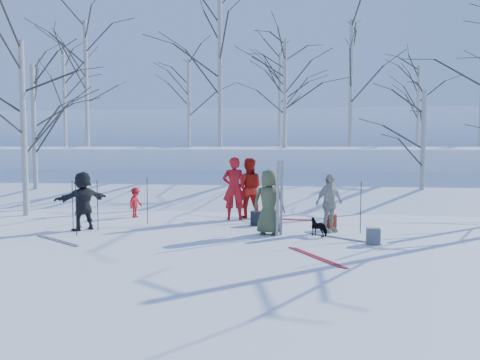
# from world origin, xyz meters

# --- Properties ---
(ground) EXTENTS (120.00, 120.00, 0.00)m
(ground) POSITION_xyz_m (0.00, 0.00, 0.00)
(ground) COLOR white
(ground) RESTS_ON ground
(snow_ramp) EXTENTS (70.00, 9.49, 4.12)m
(snow_ramp) POSITION_xyz_m (0.00, 7.00, 0.15)
(snow_ramp) COLOR white
(snow_ramp) RESTS_ON ground
(snow_plateau) EXTENTS (70.00, 18.00, 2.20)m
(snow_plateau) POSITION_xyz_m (0.00, 17.00, 1.00)
(snow_plateau) COLOR white
(snow_plateau) RESTS_ON ground
(far_hill) EXTENTS (90.00, 30.00, 6.00)m
(far_hill) POSITION_xyz_m (0.00, 38.00, 2.00)
(far_hill) COLOR white
(far_hill) RESTS_ON ground
(skier_olive_center) EXTENTS (0.83, 0.55, 1.67)m
(skier_olive_center) POSITION_xyz_m (0.90, 0.33, 0.83)
(skier_olive_center) COLOR #464C2E
(skier_olive_center) RESTS_ON ground
(skier_red_north) EXTENTS (0.77, 0.58, 1.92)m
(skier_red_north) POSITION_xyz_m (-0.33, 2.60, 0.96)
(skier_red_north) COLOR #B31016
(skier_red_north) RESTS_ON ground
(skier_redor_behind) EXTENTS (0.93, 0.74, 1.88)m
(skier_redor_behind) POSITION_xyz_m (0.07, 3.00, 0.94)
(skier_redor_behind) COLOR red
(skier_redor_behind) RESTS_ON ground
(skier_red_seated) EXTENTS (0.48, 0.68, 0.95)m
(skier_red_seated) POSITION_xyz_m (-3.47, 2.62, 0.47)
(skier_red_seated) COLOR #B31016
(skier_red_seated) RESTS_ON ground
(skier_cream_east) EXTENTS (0.92, 0.88, 1.54)m
(skier_cream_east) POSITION_xyz_m (2.44, 0.86, 0.77)
(skier_cream_east) COLOR beige
(skier_cream_east) RESTS_ON ground
(skier_grey_west) EXTENTS (1.28, 1.43, 1.58)m
(skier_grey_west) POSITION_xyz_m (-4.10, 0.33, 0.79)
(skier_grey_west) COLOR black
(skier_grey_west) RESTS_ON ground
(dog) EXTENTS (0.59, 0.54, 0.46)m
(dog) POSITION_xyz_m (2.16, 0.25, 0.23)
(dog) COLOR black
(dog) RESTS_ON ground
(upright_ski_left) EXTENTS (0.11, 0.17, 1.90)m
(upright_ski_left) POSITION_xyz_m (1.13, 0.05, 0.95)
(upright_ski_left) COLOR silver
(upright_ski_left) RESTS_ON ground
(upright_ski_right) EXTENTS (0.10, 0.23, 1.89)m
(upright_ski_right) POSITION_xyz_m (1.22, 0.16, 0.95)
(upright_ski_right) COLOR silver
(upright_ski_right) RESTS_ON ground
(ski_pair_a) EXTENTS (1.96, 2.09, 0.02)m
(ski_pair_a) POSITION_xyz_m (-4.05, -1.13, 0.01)
(ski_pair_a) COLOR silver
(ski_pair_a) RESTS_ON ground
(ski_pair_b) EXTENTS (1.89, 2.08, 0.02)m
(ski_pair_b) POSITION_xyz_m (2.01, -2.00, 0.01)
(ski_pair_b) COLOR #B31925
(ski_pair_b) RESTS_ON ground
(ski_pair_c) EXTENTS (2.02, 2.09, 0.02)m
(ski_pair_c) POSITION_xyz_m (2.74, -0.03, 0.01)
(ski_pair_c) COLOR silver
(ski_pair_c) RESTS_ON ground
(ski_pair_d) EXTENTS (0.64, 1.95, 0.02)m
(ski_pair_d) POSITION_xyz_m (1.17, 2.80, 0.01)
(ski_pair_d) COLOR #B31925
(ski_pair_d) RESTS_ON ground
(ski_pole_a) EXTENTS (0.02, 0.02, 1.34)m
(ski_pole_a) POSITION_xyz_m (0.65, 2.41, 0.67)
(ski_pole_a) COLOR black
(ski_pole_a) RESTS_ON ground
(ski_pole_b) EXTENTS (0.02, 0.02, 1.34)m
(ski_pole_b) POSITION_xyz_m (-3.67, 0.30, 0.67)
(ski_pole_b) COLOR black
(ski_pole_b) RESTS_ON ground
(ski_pole_c) EXTENTS (0.02, 0.02, 1.34)m
(ski_pole_c) POSITION_xyz_m (-3.91, -0.44, 0.67)
(ski_pole_c) COLOR black
(ski_pole_c) RESTS_ON ground
(ski_pole_d) EXTENTS (0.02, 0.02, 1.34)m
(ski_pole_d) POSITION_xyz_m (3.23, 0.78, 0.67)
(ski_pole_d) COLOR black
(ski_pole_d) RESTS_ON ground
(ski_pole_e) EXTENTS (0.02, 0.02, 1.34)m
(ski_pole_e) POSITION_xyz_m (1.03, 2.74, 0.67)
(ski_pole_e) COLOR black
(ski_pole_e) RESTS_ON ground
(ski_pole_f) EXTENTS (0.02, 0.02, 1.34)m
(ski_pole_f) POSITION_xyz_m (-4.25, 0.05, 0.67)
(ski_pole_f) COLOR black
(ski_pole_f) RESTS_ON ground
(ski_pole_g) EXTENTS (0.02, 0.02, 1.34)m
(ski_pole_g) POSITION_xyz_m (-2.70, 1.47, 0.67)
(ski_pole_g) COLOR black
(ski_pole_g) RESTS_ON ground
(backpack_red) EXTENTS (0.32, 0.22, 0.42)m
(backpack_red) POSITION_xyz_m (2.50, 1.17, 0.21)
(backpack_red) COLOR #A53019
(backpack_red) RESTS_ON ground
(backpack_grey) EXTENTS (0.30, 0.20, 0.38)m
(backpack_grey) POSITION_xyz_m (3.35, -0.59, 0.19)
(backpack_grey) COLOR #525359
(backpack_grey) RESTS_ON ground
(backpack_dark) EXTENTS (0.34, 0.24, 0.40)m
(backpack_dark) POSITION_xyz_m (0.46, 1.64, 0.20)
(backpack_dark) COLOR black
(backpack_dark) RESTS_ON ground
(birch_plateau_a) EXTENTS (4.65, 4.65, 5.78)m
(birch_plateau_a) POSITION_xyz_m (3.94, 10.77, 5.09)
(birch_plateau_a) COLOR silver
(birch_plateau_a) RESTS_ON snow_plateau
(birch_plateau_b) EXTENTS (4.18, 4.18, 5.12)m
(birch_plateau_b) POSITION_xyz_m (0.90, 11.25, 4.76)
(birch_plateau_b) COLOR silver
(birch_plateau_b) RESTS_ON snow_plateau
(birch_plateau_c) EXTENTS (3.43, 3.43, 4.05)m
(birch_plateau_c) POSITION_xyz_m (7.53, 13.26, 4.22)
(birch_plateau_c) COLOR silver
(birch_plateau_c) RESTS_ON snow_plateau
(birch_plateau_d) EXTENTS (3.81, 3.81, 4.59)m
(birch_plateau_d) POSITION_xyz_m (-4.22, 12.88, 4.50)
(birch_plateau_d) COLOR silver
(birch_plateau_d) RESTS_ON snow_plateau
(birch_plateau_e) EXTENTS (5.30, 5.30, 6.71)m
(birch_plateau_e) POSITION_xyz_m (-2.03, 9.92, 5.56)
(birch_plateau_e) COLOR silver
(birch_plateau_e) RESTS_ON snow_plateau
(birch_plateau_f) EXTENTS (4.34, 4.34, 5.34)m
(birch_plateau_f) POSITION_xyz_m (0.45, 15.83, 4.87)
(birch_plateau_f) COLOR silver
(birch_plateau_f) RESTS_ON snow_plateau
(birch_plateau_i) EXTENTS (5.12, 5.12, 6.46)m
(birch_plateau_i) POSITION_xyz_m (-9.36, 11.74, 5.43)
(birch_plateau_i) COLOR silver
(birch_plateau_i) RESTS_ON snow_plateau
(birch_plateau_j) EXTENTS (4.41, 4.41, 5.44)m
(birch_plateau_j) POSITION_xyz_m (-11.79, 14.03, 4.92)
(birch_plateau_j) COLOR silver
(birch_plateau_j) RESTS_ON snow_plateau
(birch_plateau_k) EXTENTS (4.17, 4.17, 5.09)m
(birch_plateau_k) POSITION_xyz_m (0.81, 15.23, 4.75)
(birch_plateau_k) COLOR silver
(birch_plateau_k) RESTS_ON snow_plateau
(birch_edge_a) EXTENTS (4.51, 4.51, 5.58)m
(birch_edge_a) POSITION_xyz_m (-7.14, 2.56, 2.79)
(birch_edge_a) COLOR silver
(birch_edge_a) RESTS_ON ground
(birch_edge_d) EXTENTS (4.40, 4.40, 5.43)m
(birch_edge_d) POSITION_xyz_m (-8.82, 5.92, 2.71)
(birch_edge_d) COLOR silver
(birch_edge_d) RESTS_ON ground
(birch_edge_e) EXTENTS (3.59, 3.59, 4.28)m
(birch_edge_e) POSITION_xyz_m (6.11, 6.32, 2.14)
(birch_edge_e) COLOR silver
(birch_edge_e) RESTS_ON ground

